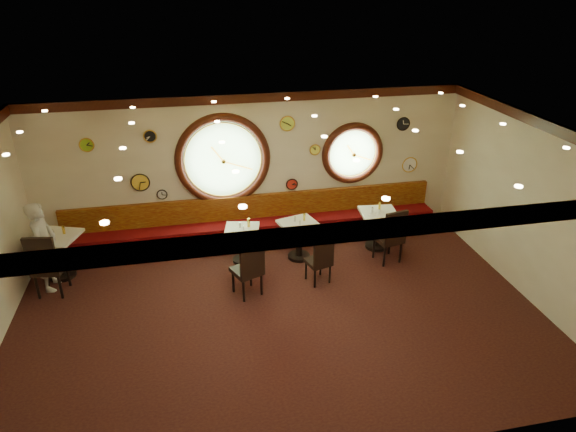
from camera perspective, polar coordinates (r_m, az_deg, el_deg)
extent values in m
cube|color=black|center=(9.03, -0.94, -10.98)|extent=(9.00, 6.00, 0.00)
cube|color=gold|center=(7.57, -1.12, 8.86)|extent=(9.00, 6.00, 0.02)
cube|color=beige|center=(10.89, -4.00, 5.24)|extent=(9.00, 0.02, 3.20)
cube|color=beige|center=(5.75, 4.81, -15.60)|extent=(9.00, 0.02, 3.20)
cube|color=beige|center=(9.96, 25.34, 0.69)|extent=(0.02, 6.00, 3.20)
cube|color=#341109|center=(10.41, -4.22, 12.95)|extent=(9.00, 0.10, 0.18)
cube|color=#341109|center=(4.94, 5.29, -1.91)|extent=(9.00, 0.10, 0.18)
cube|color=#341109|center=(9.45, 26.80, 8.99)|extent=(0.10, 6.00, 0.18)
cube|color=black|center=(11.25, -3.57, -2.43)|extent=(8.00, 0.55, 0.20)
cube|color=#58070B|center=(11.14, -3.60, -1.29)|extent=(8.00, 0.55, 0.30)
cube|color=#651307|center=(11.16, -3.83, 1.04)|extent=(8.00, 0.10, 0.55)
cylinder|color=#8BCB79|center=(10.74, -7.23, 6.22)|extent=(1.66, 0.02, 1.66)
torus|color=#341109|center=(10.73, -7.22, 6.20)|extent=(1.98, 0.18, 1.98)
torus|color=gold|center=(10.70, -7.20, 6.14)|extent=(1.61, 0.03, 1.61)
cylinder|color=#8BCB79|center=(11.30, 7.16, 6.94)|extent=(1.10, 0.02, 1.10)
torus|color=#341109|center=(11.29, 7.18, 6.92)|extent=(1.38, 0.18, 1.38)
torus|color=gold|center=(11.26, 7.23, 6.87)|extent=(1.09, 0.03, 1.09)
cylinder|color=silver|center=(10.93, -13.82, 2.35)|extent=(0.20, 0.03, 0.20)
cylinder|color=black|center=(11.49, 12.67, 9.97)|extent=(0.28, 0.03, 0.28)
cylinder|color=black|center=(10.52, -15.08, 8.56)|extent=(0.24, 0.03, 0.24)
cylinder|color=red|center=(11.13, 0.43, 3.56)|extent=(0.24, 0.03, 0.24)
cylinder|color=white|center=(11.88, 13.34, 5.58)|extent=(0.34, 0.03, 0.34)
cylinder|color=yellow|center=(10.85, -16.09, 3.62)|extent=(0.36, 0.03, 0.36)
cylinder|color=#8CC427|center=(10.70, -21.47, 7.37)|extent=(0.26, 0.03, 0.26)
cylinder|color=#C3E347|center=(10.68, -0.08, 10.25)|extent=(0.30, 0.03, 0.30)
cylinder|color=#FAFA53|center=(10.99, 3.01, 7.38)|extent=(0.22, 0.03, 0.22)
cylinder|color=black|center=(10.97, -23.74, -5.96)|extent=(0.50, 0.50, 0.07)
cylinder|color=black|center=(10.79, -24.11, -4.15)|extent=(0.14, 0.14, 0.80)
cube|color=white|center=(10.60, -24.50, -2.19)|extent=(1.02, 1.02, 0.06)
cylinder|color=black|center=(10.59, -5.00, -4.85)|extent=(0.42, 0.42, 0.06)
cylinder|color=black|center=(10.43, -5.07, -3.26)|extent=(0.12, 0.12, 0.67)
cube|color=white|center=(10.26, -5.15, -1.54)|extent=(0.79, 0.79, 0.05)
cylinder|color=black|center=(10.67, 1.22, -4.48)|extent=(0.45, 0.45, 0.06)
cylinder|color=black|center=(10.50, 1.24, -2.77)|extent=(0.12, 0.12, 0.72)
cube|color=white|center=(10.32, 1.26, -0.93)|extent=(0.89, 0.89, 0.05)
cylinder|color=black|center=(11.22, 9.77, -3.27)|extent=(0.47, 0.47, 0.06)
cylinder|color=black|center=(11.04, 9.91, -1.56)|extent=(0.13, 0.13, 0.75)
cube|color=white|center=(10.87, 10.07, 0.28)|extent=(0.82, 0.82, 0.05)
cube|color=black|center=(10.28, -24.93, -5.21)|extent=(0.60, 0.60, 0.09)
cube|color=black|center=(9.93, -25.79, -3.95)|extent=(0.53, 0.15, 0.68)
cube|color=black|center=(9.35, -4.60, -6.09)|extent=(0.63, 0.63, 0.08)
cube|color=black|center=(9.01, -3.99, -4.75)|extent=(0.47, 0.25, 0.63)
cube|color=black|center=(9.73, 3.37, -5.11)|extent=(0.52, 0.52, 0.07)
cube|color=black|center=(9.44, 4.00, -3.98)|extent=(0.42, 0.17, 0.55)
cube|color=black|center=(10.56, 11.06, -2.49)|extent=(0.59, 0.59, 0.09)
cube|color=black|center=(10.24, 11.90, -1.20)|extent=(0.49, 0.17, 0.64)
cylinder|color=silver|center=(10.65, -24.74, -1.62)|extent=(0.04, 0.04, 0.10)
cylinder|color=#BAB9BE|center=(10.28, -5.36, -1.00)|extent=(0.04, 0.04, 0.11)
cylinder|color=silver|center=(10.36, 0.77, -0.33)|extent=(0.04, 0.04, 0.11)
cylinder|color=silver|center=(10.81, 9.35, 0.69)|extent=(0.04, 0.04, 0.11)
cylinder|color=silver|center=(10.58, -24.62, -1.78)|extent=(0.04, 0.04, 0.10)
cylinder|color=silver|center=(10.19, -4.98, -1.32)|extent=(0.03, 0.03, 0.09)
cylinder|color=silver|center=(10.22, 1.34, -0.77)|extent=(0.03, 0.03, 0.09)
cylinder|color=silver|center=(10.79, 10.11, 0.50)|extent=(0.03, 0.03, 0.10)
cylinder|color=gold|center=(10.58, -23.67, -1.41)|extent=(0.05, 0.05, 0.16)
cylinder|color=gold|center=(10.28, -4.40, -0.73)|extent=(0.06, 0.06, 0.18)
cylinder|color=yellow|center=(10.40, 1.81, -0.11)|extent=(0.05, 0.05, 0.15)
cylinder|color=yellow|center=(10.97, 10.13, 1.14)|extent=(0.05, 0.05, 0.17)
imported|color=silver|center=(10.32, -25.40, -3.05)|extent=(0.48, 0.67, 1.72)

